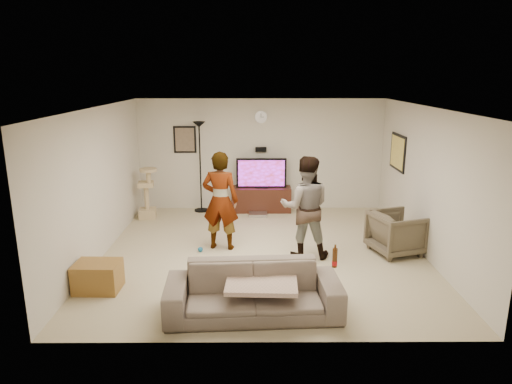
{
  "coord_description": "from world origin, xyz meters",
  "views": [
    {
      "loc": [
        -0.17,
        -7.45,
        3.02
      ],
      "look_at": [
        -0.12,
        0.2,
        1.04
      ],
      "focal_mm": 32.06,
      "sensor_mm": 36.0,
      "label": 1
    }
  ],
  "objects_px": {
    "side_table": "(98,277)",
    "tv_stand": "(261,199)",
    "beer_bottle": "(335,258)",
    "floor_lamp": "(200,167)",
    "cat_tree": "(146,193)",
    "sofa": "(253,291)",
    "tv": "(261,173)",
    "armchair": "(396,233)",
    "person_left": "(220,201)",
    "person_right": "(305,207)"
  },
  "relations": [
    {
      "from": "tv_stand",
      "to": "floor_lamp",
      "type": "distance_m",
      "value": 1.54
    },
    {
      "from": "tv",
      "to": "person_right",
      "type": "xyz_separation_m",
      "value": [
        0.69,
        -2.65,
        -0.02
      ]
    },
    {
      "from": "floor_lamp",
      "to": "beer_bottle",
      "type": "xyz_separation_m",
      "value": [
        2.21,
        -4.62,
        -0.23
      ]
    },
    {
      "from": "tv_stand",
      "to": "person_left",
      "type": "bearing_deg",
      "value": -108.36
    },
    {
      "from": "sofa",
      "to": "side_table",
      "type": "xyz_separation_m",
      "value": [
        -2.23,
        0.69,
        -0.12
      ]
    },
    {
      "from": "person_left",
      "to": "side_table",
      "type": "xyz_separation_m",
      "value": [
        -1.66,
        -1.64,
        -0.67
      ]
    },
    {
      "from": "floor_lamp",
      "to": "side_table",
      "type": "height_order",
      "value": "floor_lamp"
    },
    {
      "from": "cat_tree",
      "to": "side_table",
      "type": "xyz_separation_m",
      "value": [
        0.06,
        -3.42,
        -0.34
      ]
    },
    {
      "from": "sofa",
      "to": "beer_bottle",
      "type": "height_order",
      "value": "beer_bottle"
    },
    {
      "from": "cat_tree",
      "to": "tv",
      "type": "bearing_deg",
      "value": 11.41
    },
    {
      "from": "floor_lamp",
      "to": "sofa",
      "type": "bearing_deg",
      "value": -75.68
    },
    {
      "from": "cat_tree",
      "to": "person_left",
      "type": "distance_m",
      "value": 2.49
    },
    {
      "from": "beer_bottle",
      "to": "sofa",
      "type": "bearing_deg",
      "value": 180.0
    },
    {
      "from": "beer_bottle",
      "to": "armchair",
      "type": "height_order",
      "value": "beer_bottle"
    },
    {
      "from": "armchair",
      "to": "side_table",
      "type": "distance_m",
      "value": 4.9
    },
    {
      "from": "person_left",
      "to": "beer_bottle",
      "type": "bearing_deg",
      "value": 133.26
    },
    {
      "from": "armchair",
      "to": "side_table",
      "type": "relative_size",
      "value": 1.28
    },
    {
      "from": "tv_stand",
      "to": "tv",
      "type": "xyz_separation_m",
      "value": [
        0.0,
        0.0,
        0.61
      ]
    },
    {
      "from": "tv_stand",
      "to": "sofa",
      "type": "height_order",
      "value": "sofa"
    },
    {
      "from": "tv",
      "to": "sofa",
      "type": "bearing_deg",
      "value": -92.23
    },
    {
      "from": "cat_tree",
      "to": "tv_stand",
      "type": "bearing_deg",
      "value": 11.41
    },
    {
      "from": "tv_stand",
      "to": "armchair",
      "type": "bearing_deg",
      "value": -47.79
    },
    {
      "from": "side_table",
      "to": "tv_stand",
      "type": "bearing_deg",
      "value": 58.38
    },
    {
      "from": "floor_lamp",
      "to": "armchair",
      "type": "distance_m",
      "value": 4.49
    },
    {
      "from": "armchair",
      "to": "side_table",
      "type": "xyz_separation_m",
      "value": [
        -4.7,
        -1.39,
        -0.16
      ]
    },
    {
      "from": "sofa",
      "to": "floor_lamp",
      "type": "bearing_deg",
      "value": 101.09
    },
    {
      "from": "tv_stand",
      "to": "beer_bottle",
      "type": "xyz_separation_m",
      "value": [
        0.85,
        -4.6,
        0.5
      ]
    },
    {
      "from": "tv",
      "to": "beer_bottle",
      "type": "height_order",
      "value": "tv"
    },
    {
      "from": "tv_stand",
      "to": "armchair",
      "type": "height_order",
      "value": "armchair"
    },
    {
      "from": "tv",
      "to": "person_right",
      "type": "height_order",
      "value": "person_right"
    },
    {
      "from": "cat_tree",
      "to": "beer_bottle",
      "type": "distance_m",
      "value": 5.28
    },
    {
      "from": "tv",
      "to": "person_right",
      "type": "bearing_deg",
      "value": -75.42
    },
    {
      "from": "person_right",
      "to": "sofa",
      "type": "distance_m",
      "value": 2.2
    },
    {
      "from": "sofa",
      "to": "person_right",
      "type": "bearing_deg",
      "value": 62.8
    },
    {
      "from": "tv_stand",
      "to": "person_left",
      "type": "distance_m",
      "value": 2.47
    },
    {
      "from": "beer_bottle",
      "to": "side_table",
      "type": "relative_size",
      "value": 0.4
    },
    {
      "from": "person_left",
      "to": "side_table",
      "type": "distance_m",
      "value": 2.42
    },
    {
      "from": "armchair",
      "to": "cat_tree",
      "type": "bearing_deg",
      "value": 49.2
    },
    {
      "from": "cat_tree",
      "to": "sofa",
      "type": "distance_m",
      "value": 4.7
    },
    {
      "from": "person_left",
      "to": "person_right",
      "type": "distance_m",
      "value": 1.49
    },
    {
      "from": "tv_stand",
      "to": "tv",
      "type": "bearing_deg",
      "value": 0.0
    },
    {
      "from": "sofa",
      "to": "armchair",
      "type": "distance_m",
      "value": 3.23
    },
    {
      "from": "tv_stand",
      "to": "beer_bottle",
      "type": "bearing_deg",
      "value": -79.55
    },
    {
      "from": "beer_bottle",
      "to": "armchair",
      "type": "distance_m",
      "value": 2.56
    },
    {
      "from": "floor_lamp",
      "to": "side_table",
      "type": "relative_size",
      "value": 3.22
    },
    {
      "from": "person_right",
      "to": "person_left",
      "type": "bearing_deg",
      "value": -11.27
    },
    {
      "from": "tv",
      "to": "cat_tree",
      "type": "relative_size",
      "value": 1.01
    },
    {
      "from": "floor_lamp",
      "to": "beer_bottle",
      "type": "bearing_deg",
      "value": -64.46
    },
    {
      "from": "tv_stand",
      "to": "person_left",
      "type": "xyz_separation_m",
      "value": [
        -0.75,
        -2.27,
        0.6
      ]
    },
    {
      "from": "tv_stand",
      "to": "side_table",
      "type": "height_order",
      "value": "tv_stand"
    }
  ]
}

